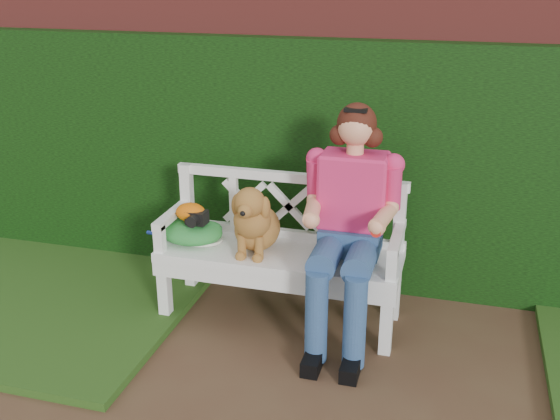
# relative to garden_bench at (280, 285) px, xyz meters

# --- Properties ---
(brick_wall) EXTENTS (10.00, 0.30, 2.20)m
(brick_wall) POSITION_rel_garden_bench_xyz_m (0.49, 0.85, 0.86)
(brick_wall) COLOR maroon
(brick_wall) RESTS_ON ground
(ivy_hedge) EXTENTS (10.00, 0.18, 1.70)m
(ivy_hedge) POSITION_rel_garden_bench_xyz_m (0.49, 0.63, 0.61)
(ivy_hedge) COLOR #14460E
(ivy_hedge) RESTS_ON ground
(grass_left) EXTENTS (2.60, 2.00, 0.05)m
(grass_left) POSITION_rel_garden_bench_xyz_m (-1.91, -0.15, -0.21)
(grass_left) COLOR black
(grass_left) RESTS_ON ground
(garden_bench) EXTENTS (1.58, 0.61, 0.48)m
(garden_bench) POSITION_rel_garden_bench_xyz_m (0.00, 0.00, 0.00)
(garden_bench) COLOR white
(garden_bench) RESTS_ON ground
(seated_woman) EXTENTS (0.82, 0.94, 1.40)m
(seated_woman) POSITION_rel_garden_bench_xyz_m (0.44, -0.02, 0.46)
(seated_woman) COLOR #E03970
(seated_woman) RESTS_ON ground
(dog) EXTENTS (0.39, 0.47, 0.45)m
(dog) POSITION_rel_garden_bench_xyz_m (-0.14, -0.04, 0.47)
(dog) COLOR brown
(dog) RESTS_ON garden_bench
(tennis_racket) EXTENTS (0.59, 0.44, 0.03)m
(tennis_racket) POSITION_rel_garden_bench_xyz_m (-0.56, 0.01, 0.25)
(tennis_racket) COLOR white
(tennis_racket) RESTS_ON garden_bench
(green_bag) EXTENTS (0.48, 0.41, 0.14)m
(green_bag) POSITION_rel_garden_bench_xyz_m (-0.58, -0.02, 0.31)
(green_bag) COLOR green
(green_bag) RESTS_ON garden_bench
(camera_item) EXTENTS (0.13, 0.10, 0.08)m
(camera_item) POSITION_rel_garden_bench_xyz_m (-0.53, -0.04, 0.42)
(camera_item) COLOR black
(camera_item) RESTS_ON green_bag
(baseball_glove) EXTENTS (0.23, 0.19, 0.12)m
(baseball_glove) POSITION_rel_garden_bench_xyz_m (-0.58, -0.02, 0.44)
(baseball_glove) COLOR #D55D08
(baseball_glove) RESTS_ON green_bag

